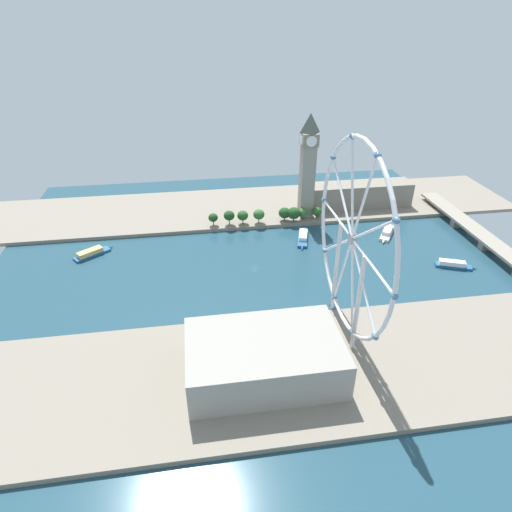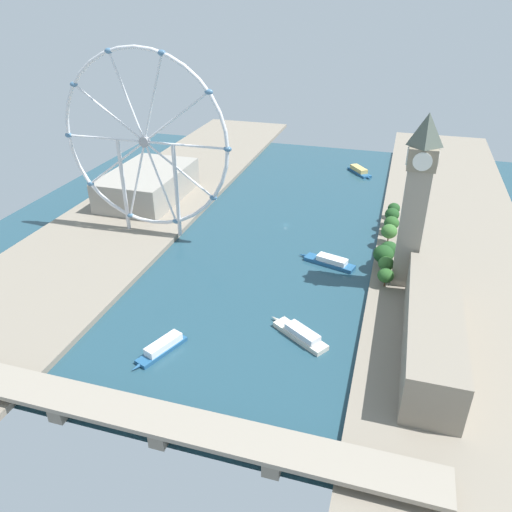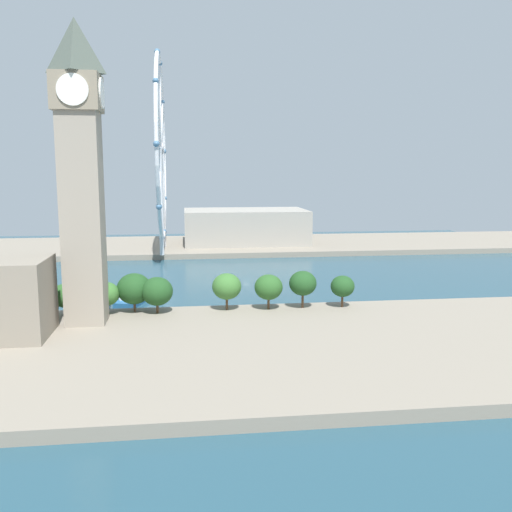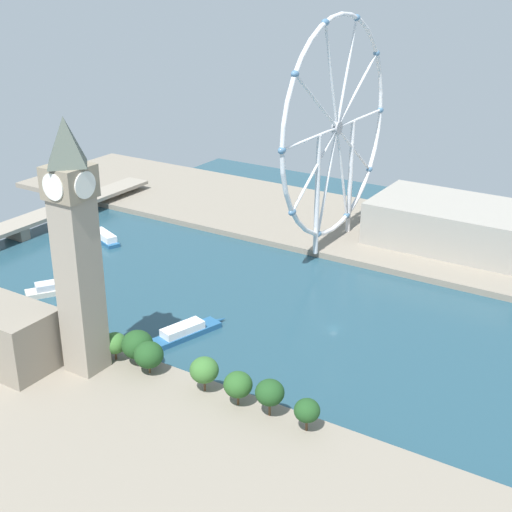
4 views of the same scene
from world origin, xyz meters
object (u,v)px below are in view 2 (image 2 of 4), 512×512
Objects in this scene: clock_tower at (415,200)px; tour_boat_3 at (300,334)px; tour_boat_2 at (162,347)px; parliament_block at (432,329)px; ferris_wheel at (145,143)px; riverside_hall at (148,184)px; tour_boat_0 at (330,261)px; tour_boat_1 at (359,171)px; river_bridge at (163,422)px.

tour_boat_3 is at bearing 54.30° from clock_tower.
clock_tower is 140.26m from tour_boat_2.
parliament_block is 0.85× the size of ferris_wheel.
riverside_hall is at bearing -129.42° from tour_boat_2.
clock_tower is 157.22m from ferris_wheel.
tour_boat_0 reaches higher than tour_boat_1.
parliament_block is 234.18m from riverside_hall.
clock_tower is 1.15× the size of riverside_hall.
ferris_wheel is at bearing -130.04° from tour_boat_2.
ferris_wheel reaches higher than tour_boat_0.
ferris_wheel is 174.39m from river_bridge.
riverside_hall is at bearing -5.24° from tour_boat_0.
tour_boat_2 is (-86.25, 155.64, -11.42)m from riverside_hall.
ferris_wheel is at bearing 120.24° from riverside_hall.
ferris_wheel is 0.57× the size of river_bridge.
parliament_block reaches higher than tour_boat_3.
tour_boat_3 is at bearing 137.06° from tour_boat_2.
river_bridge is 6.74× the size of tour_boat_1.
parliament_block is 3.26× the size of tour_boat_2.
riverside_hall is 192.50m from tour_boat_3.
riverside_hall is at bearing -59.76° from ferris_wheel.
riverside_hall is at bearing -20.31° from clock_tower.
riverside_hall is at bearing -61.41° from river_bridge.
parliament_block reaches higher than river_bridge.
tour_boat_3 is at bearing 137.91° from riverside_hall.
riverside_hall is 2.21× the size of tour_boat_0.
tour_boat_0 is (-37.08, -140.62, -4.31)m from river_bridge.
tour_boat_0 is 1.21× the size of tour_boat_1.
tour_boat_0 is at bearing -51.42° from parliament_block.
parliament_block is at bearing 147.95° from riverside_hall.
riverside_hall reaches higher than tour_boat_1.
river_bridge is (78.04, 128.82, -42.99)m from clock_tower.
riverside_hall is (185.74, -68.76, -35.76)m from clock_tower.
riverside_hall is at bearing -88.97° from tour_boat_1.
clock_tower reaches higher than tour_boat_3.
ferris_wheel is 3.19× the size of tour_boat_0.
river_bridge is at bearing 48.68° from tour_boat_2.
clock_tower is at bearing 152.72° from tour_boat_2.
tour_boat_1 is at bearing -56.78° from tour_boat_3.
tour_boat_2 reaches higher than tour_boat_1.
tour_boat_3 is (-34.91, -68.79, -4.25)m from river_bridge.
tour_boat_1 is (41.83, -178.88, -47.21)m from clock_tower.
clock_tower reaches higher than river_bridge.
parliament_block is 2.71× the size of tour_boat_0.
tour_boat_2 is (21.46, -41.94, -4.19)m from river_bridge.
tour_boat_0 is at bearing 158.53° from riverside_hall.
riverside_hall reaches higher than tour_boat_3.
river_bridge is 309.85m from tour_boat_1.
parliament_block is 3.04× the size of tour_boat_3.
tour_boat_3 is at bearing 104.50° from tour_boat_0.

